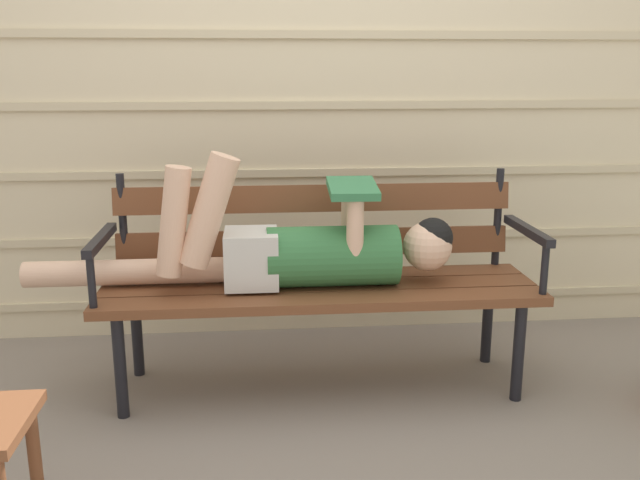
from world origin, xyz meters
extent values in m
plane|color=gray|center=(0.00, 0.00, 0.00)|extent=(12.00, 12.00, 0.00)
cube|color=beige|center=(0.00, 0.81, 1.23)|extent=(4.97, 0.06, 2.46)
cube|color=beige|center=(0.00, 0.77, 0.15)|extent=(4.97, 0.02, 0.04)
cube|color=beige|center=(0.00, 0.77, 0.46)|extent=(4.97, 0.02, 0.04)
cube|color=beige|center=(0.00, 0.77, 0.77)|extent=(4.97, 0.02, 0.04)
cube|color=beige|center=(0.00, 0.77, 1.07)|extent=(4.97, 0.02, 0.04)
cube|color=beige|center=(0.00, 0.77, 1.38)|extent=(4.97, 0.02, 0.04)
cube|color=brown|center=(0.00, -0.02, 0.41)|extent=(1.68, 0.14, 0.04)
cube|color=brown|center=(0.00, 0.14, 0.41)|extent=(1.68, 0.14, 0.04)
cube|color=brown|center=(0.00, 0.29, 0.41)|extent=(1.68, 0.14, 0.04)
cube|color=brown|center=(0.00, 0.37, 0.54)|extent=(1.61, 0.05, 0.11)
cube|color=brown|center=(0.00, 0.37, 0.72)|extent=(1.61, 0.05, 0.11)
cylinder|color=black|center=(-0.77, 0.37, 0.63)|extent=(0.03, 0.03, 0.41)
cylinder|color=black|center=(0.77, 0.37, 0.63)|extent=(0.03, 0.03, 0.41)
cylinder|color=black|center=(-0.74, -0.04, 0.19)|extent=(0.04, 0.04, 0.39)
cylinder|color=black|center=(0.74, -0.04, 0.19)|extent=(0.04, 0.04, 0.39)
cylinder|color=black|center=(-0.74, 0.32, 0.19)|extent=(0.04, 0.04, 0.39)
cylinder|color=black|center=(0.74, 0.32, 0.19)|extent=(0.04, 0.04, 0.39)
cube|color=black|center=(-0.81, 0.14, 0.62)|extent=(0.04, 0.44, 0.03)
cylinder|color=black|center=(-0.81, -0.04, 0.52)|extent=(0.03, 0.03, 0.20)
cube|color=black|center=(0.81, 0.14, 0.62)|extent=(0.04, 0.44, 0.03)
cylinder|color=black|center=(0.81, -0.04, 0.52)|extent=(0.03, 0.03, 0.20)
cylinder|color=#33703D|center=(0.05, 0.14, 0.54)|extent=(0.50, 0.23, 0.23)
cube|color=silver|center=(-0.26, 0.14, 0.54)|extent=(0.20, 0.22, 0.21)
sphere|color=beige|center=(0.42, 0.14, 0.57)|extent=(0.19, 0.19, 0.19)
sphere|color=black|center=(0.44, 0.14, 0.60)|extent=(0.16, 0.16, 0.16)
cylinder|color=beige|center=(-0.41, 0.08, 0.74)|extent=(0.24, 0.11, 0.43)
cylinder|color=beige|center=(-0.54, 0.08, 0.70)|extent=(0.15, 0.09, 0.41)
cylinder|color=beige|center=(-0.73, 0.20, 0.48)|extent=(0.78, 0.10, 0.10)
cylinder|color=beige|center=(0.12, 0.06, 0.66)|extent=(0.06, 0.06, 0.25)
cylinder|color=beige|center=(0.12, 0.22, 0.66)|extent=(0.06, 0.06, 0.25)
cube|color=#337A4C|center=(0.12, 0.14, 0.80)|extent=(0.19, 0.26, 0.06)
cylinder|color=brown|center=(-0.87, -0.61, 0.17)|extent=(0.04, 0.04, 0.35)
camera|label=1|loc=(-0.23, -2.40, 1.24)|focal=38.91mm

